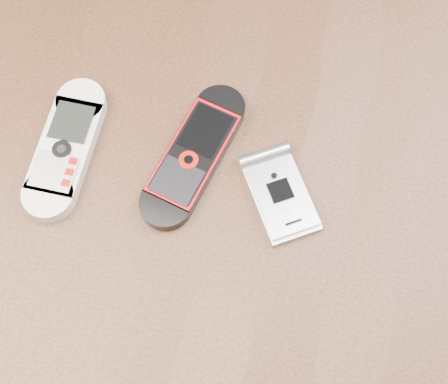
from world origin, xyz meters
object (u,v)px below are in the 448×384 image
at_px(table, 219,233).
at_px(nokia_white, 66,148).
at_px(nokia_black_red, 194,155).
at_px(motorola_razr, 281,196).

height_order(table, nokia_white, nokia_white).
distance_m(table, nokia_white, 0.18).
relative_size(nokia_black_red, motorola_razr, 1.66).
bearing_deg(nokia_black_red, motorola_razr, -0.20).
bearing_deg(nokia_white, nokia_black_red, 9.09).
bearing_deg(motorola_razr, nokia_white, 146.98).
xyz_separation_m(nokia_black_red, motorola_razr, (0.08, -0.02, -0.00)).
bearing_deg(motorola_razr, table, 156.89).
xyz_separation_m(table, nokia_black_red, (-0.03, 0.03, 0.11)).
relative_size(table, motorola_razr, 13.53).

